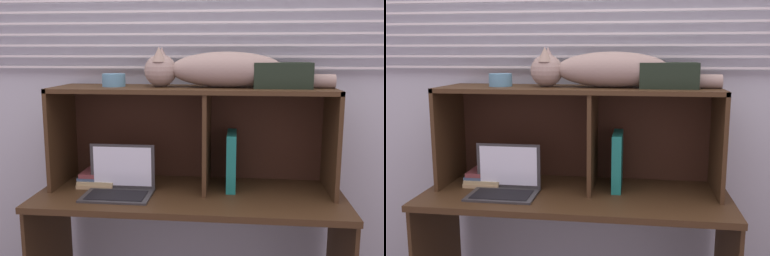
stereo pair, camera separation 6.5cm
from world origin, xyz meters
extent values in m
cube|color=#B0B6BF|center=(0.00, 0.55, 1.25)|extent=(4.40, 0.04, 2.50)
cube|color=silver|center=(0.00, 0.50, 1.31)|extent=(2.92, 0.02, 0.01)
cube|color=silver|center=(0.00, 0.50, 1.37)|extent=(2.92, 0.02, 0.01)
cube|color=silver|center=(0.00, 0.50, 1.43)|extent=(2.92, 0.02, 0.01)
cube|color=silver|center=(0.00, 0.50, 1.49)|extent=(2.92, 0.02, 0.01)
cube|color=silver|center=(0.00, 0.50, 1.54)|extent=(2.92, 0.02, 0.01)
cube|color=silver|center=(0.00, 0.50, 1.60)|extent=(2.92, 0.02, 0.01)
cube|color=#3B2715|center=(0.00, 0.21, 0.69)|extent=(1.50, 0.59, 0.03)
cube|color=#3B2715|center=(-0.74, 0.21, 0.34)|extent=(0.02, 0.53, 0.68)
cube|color=#3B2715|center=(0.00, 0.31, 1.21)|extent=(1.39, 0.37, 0.02)
cube|color=#3B2715|center=(-0.69, 0.31, 0.96)|extent=(0.02, 0.37, 0.51)
cube|color=#3B2715|center=(0.69, 0.31, 0.96)|extent=(0.02, 0.37, 0.51)
cube|color=#3B2715|center=(0.08, 0.31, 0.95)|extent=(0.02, 0.35, 0.49)
cube|color=#382013|center=(0.00, 0.50, 0.96)|extent=(1.39, 0.01, 0.51)
ellipsoid|color=gray|center=(0.17, 0.31, 1.31)|extent=(0.56, 0.19, 0.17)
sphere|color=gray|center=(-0.16, 0.31, 1.30)|extent=(0.16, 0.16, 0.16)
cone|color=gray|center=(-0.16, 0.27, 1.38)|extent=(0.07, 0.07, 0.07)
cone|color=gray|center=(-0.16, 0.35, 1.38)|extent=(0.07, 0.07, 0.07)
cylinder|color=gray|center=(0.55, 0.31, 1.25)|extent=(0.28, 0.07, 0.07)
cube|color=#313131|center=(-0.34, 0.11, 0.71)|extent=(0.33, 0.22, 0.01)
cube|color=#313131|center=(-0.34, 0.22, 0.83)|extent=(0.33, 0.01, 0.22)
cube|color=white|center=(-0.34, 0.21, 0.83)|extent=(0.29, 0.00, 0.20)
cube|color=black|center=(-0.34, 0.10, 0.72)|extent=(0.28, 0.15, 0.00)
cube|color=#187264|center=(0.20, 0.31, 0.85)|extent=(0.05, 0.23, 0.29)
cube|color=tan|center=(-0.49, 0.31, 0.72)|extent=(0.19, 0.21, 0.02)
cube|color=tan|center=(-0.48, 0.31, 0.73)|extent=(0.19, 0.21, 0.02)
cube|color=#3E5470|center=(-0.49, 0.32, 0.75)|extent=(0.19, 0.21, 0.02)
cube|color=brown|center=(-0.48, 0.32, 0.77)|extent=(0.19, 0.21, 0.02)
cylinder|color=teal|center=(-0.40, 0.31, 1.25)|extent=(0.12, 0.12, 0.06)
cube|color=black|center=(0.44, 0.31, 1.28)|extent=(0.27, 0.18, 0.12)
camera|label=1|loc=(0.23, -1.80, 1.39)|focal=40.08mm
camera|label=2|loc=(0.30, -1.80, 1.39)|focal=40.08mm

